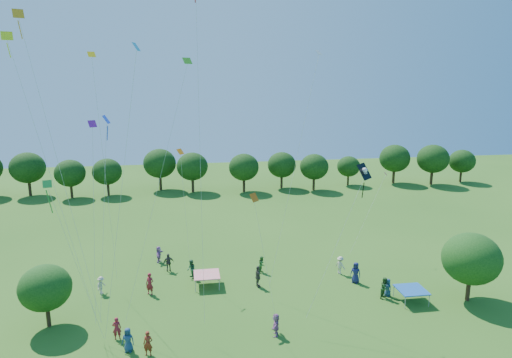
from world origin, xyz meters
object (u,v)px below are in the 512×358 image
object	(u,v)px
near_tree_north	(45,288)
tent_red_stripe	(207,275)
tent_blue	(411,290)
near_tree_east	(471,259)
red_high_kite	(196,19)
pirate_kite	(364,173)

from	to	relation	value
near_tree_north	tent_red_stripe	size ratio (longest dim) A/B	2.12
near_tree_north	tent_blue	size ratio (longest dim) A/B	2.12
near_tree_east	near_tree_north	bearing A→B (deg)	178.29
near_tree_east	red_high_kite	size ratio (longest dim) A/B	0.23
tent_blue	red_high_kite	xyz separation A→B (m)	(-16.54, -0.72, 20.24)
near_tree_north	near_tree_east	xyz separation A→B (m)	(32.38, -0.97, 0.57)
near_tree_north	near_tree_east	world-z (taller)	near_tree_east
pirate_kite	tent_red_stripe	bearing A→B (deg)	146.80
red_high_kite	near_tree_north	bearing A→B (deg)	173.58
near_tree_east	tent_blue	bearing A→B (deg)	174.70
tent_red_stripe	red_high_kite	xyz separation A→B (m)	(-0.46, -6.11, 20.24)
near_tree_north	tent_blue	bearing A→B (deg)	-1.11
tent_red_stripe	tent_blue	distance (m)	16.95
tent_red_stripe	tent_blue	size ratio (longest dim) A/B	1.00
pirate_kite	red_high_kite	size ratio (longest dim) A/B	0.42
tent_blue	tent_red_stripe	bearing A→B (deg)	161.47
pirate_kite	near_tree_north	bearing A→B (deg)	174.31
near_tree_north	red_high_kite	size ratio (longest dim) A/B	0.19
pirate_kite	red_high_kite	bearing A→B (deg)	175.04
tent_blue	red_high_kite	size ratio (longest dim) A/B	0.09
tent_red_stripe	pirate_kite	world-z (taller)	pirate_kite
tent_red_stripe	pirate_kite	xyz separation A→B (m)	(10.83, -7.09, 10.04)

